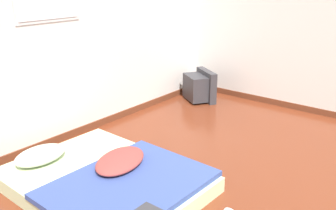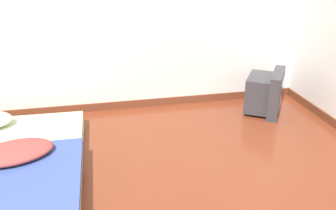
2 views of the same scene
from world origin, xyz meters
name	(u,v)px [view 1 (image 1 of 2)]	position (x,y,z in m)	size (l,w,h in m)	color
wall_back	(77,29)	(0.00, 2.99, 1.29)	(7.32, 0.08, 2.60)	silver
mattress_bed	(105,179)	(-0.79, 1.74, 0.10)	(1.40, 1.81, 0.29)	beige
crt_tv	(200,86)	(1.92, 2.53, 0.23)	(0.58, 0.62, 0.48)	#333338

